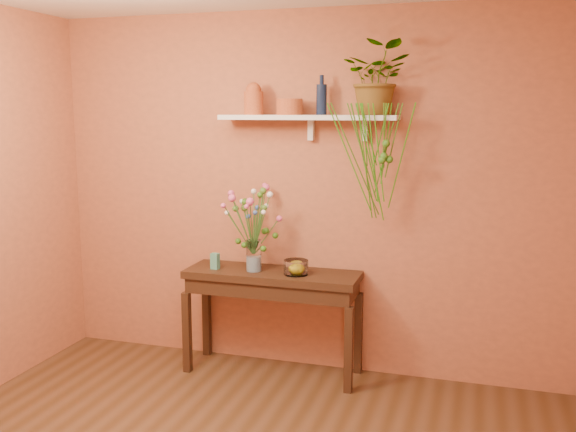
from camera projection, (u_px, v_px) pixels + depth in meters
The scene contains 13 objects.
room at pixel (189, 248), 2.91m from camera, with size 4.04×4.04×2.70m.
sideboard at pixel (272, 286), 4.75m from camera, with size 1.30×0.42×0.79m.
wall_shelf at pixel (309, 118), 4.57m from camera, with size 1.30×0.24×0.19m.
terracotta_jug at pixel (254, 99), 4.64m from camera, with size 0.18×0.18×0.23m.
terracotta_pot at pixel (290, 107), 4.57m from camera, with size 0.19×0.19×0.11m, color #B65830.
blue_bottle at pixel (322, 99), 4.53m from camera, with size 0.09×0.09×0.28m.
spider_plant at pixel (378, 78), 4.39m from camera, with size 0.45×0.39×0.50m, color #356918.
plant_fronds at pixel (378, 153), 4.31m from camera, with size 0.61×0.39×0.82m.
glass_vase at pixel (254, 258), 4.72m from camera, with size 0.11×0.11×0.23m.
bouquet at pixel (253, 212), 4.67m from camera, with size 0.40×0.42×0.51m.
glass_bowl at pixel (296, 268), 4.63m from camera, with size 0.18×0.18×0.11m.
lemon at pixel (297, 268), 4.62m from camera, with size 0.09×0.09×0.09m, color yellow.
carton at pixel (215, 261), 4.79m from camera, with size 0.06×0.04×0.12m, color teal.
Camera 1 is at (1.27, -2.59, 1.97)m, focal length 39.75 mm.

